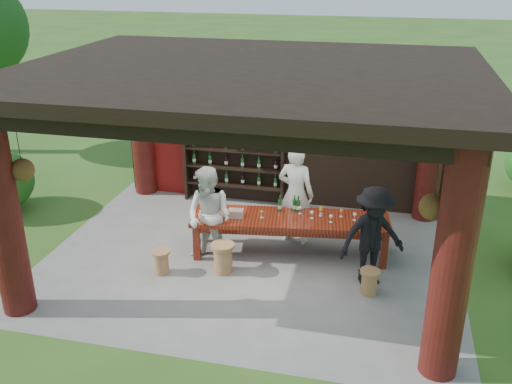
% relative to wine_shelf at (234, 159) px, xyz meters
% --- Properties ---
extents(ground, '(90.00, 90.00, 0.00)m').
position_rel_wine_shelf_xyz_m(ground, '(0.97, -2.45, -1.00)').
color(ground, '#2D5119').
rests_on(ground, ground).
extents(pavilion, '(7.50, 6.00, 3.60)m').
position_rel_wine_shelf_xyz_m(pavilion, '(0.96, -2.02, 1.13)').
color(pavilion, slate).
rests_on(pavilion, ground).
extents(wine_shelf, '(2.26, 0.34, 1.99)m').
position_rel_wine_shelf_xyz_m(wine_shelf, '(0.00, 0.00, 0.00)').
color(wine_shelf, black).
rests_on(wine_shelf, ground).
extents(tasting_table, '(3.67, 1.40, 0.75)m').
position_rel_wine_shelf_xyz_m(tasting_table, '(1.63, -2.13, -0.36)').
color(tasting_table, '#57160C').
rests_on(tasting_table, ground).
extents(stool_near_left, '(0.41, 0.41, 0.54)m').
position_rel_wine_shelf_xyz_m(stool_near_left, '(0.61, -3.04, -0.71)').
color(stool_near_left, '#96633C').
rests_on(stool_near_left, ground).
extents(stool_near_right, '(0.33, 0.33, 0.43)m').
position_rel_wine_shelf_xyz_m(stool_near_right, '(3.13, -3.16, -0.77)').
color(stool_near_right, '#96633C').
rests_on(stool_near_right, ground).
extents(stool_far_left, '(0.33, 0.33, 0.43)m').
position_rel_wine_shelf_xyz_m(stool_far_left, '(-0.42, -3.32, -0.77)').
color(stool_far_left, '#96633C').
rests_on(stool_far_left, ground).
extents(host, '(0.79, 0.61, 1.94)m').
position_rel_wine_shelf_xyz_m(host, '(1.63, -1.57, -0.03)').
color(host, silver).
rests_on(host, ground).
extents(guest_woman, '(1.05, 0.93, 1.80)m').
position_rel_wine_shelf_xyz_m(guest_woman, '(0.29, -2.73, -0.10)').
color(guest_woman, silver).
rests_on(guest_woman, ground).
extents(guest_man, '(1.30, 1.09, 1.74)m').
position_rel_wine_shelf_xyz_m(guest_man, '(3.12, -2.81, -0.13)').
color(guest_man, black).
rests_on(guest_man, ground).
extents(table_bottles, '(0.41, 0.14, 0.31)m').
position_rel_wine_shelf_xyz_m(table_bottles, '(1.59, -1.86, -0.09)').
color(table_bottles, '#194C1E').
rests_on(table_bottles, tasting_table).
extents(table_glasses, '(1.71, 0.48, 0.15)m').
position_rel_wine_shelf_xyz_m(table_glasses, '(2.11, -2.02, -0.17)').
color(table_glasses, silver).
rests_on(table_glasses, tasting_table).
extents(napkin_basket, '(0.28, 0.21, 0.14)m').
position_rel_wine_shelf_xyz_m(napkin_basket, '(0.67, -2.34, -0.18)').
color(napkin_basket, '#BF6672').
rests_on(napkin_basket, tasting_table).
extents(shrubs, '(15.25, 9.69, 1.36)m').
position_rel_wine_shelf_xyz_m(shrubs, '(3.61, -1.25, -0.44)').
color(shrubs, '#194C14').
rests_on(shrubs, ground).
extents(trees, '(21.64, 9.44, 4.80)m').
position_rel_wine_shelf_xyz_m(trees, '(4.38, -0.90, 2.37)').
color(trees, '#3F2819').
rests_on(trees, ground).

